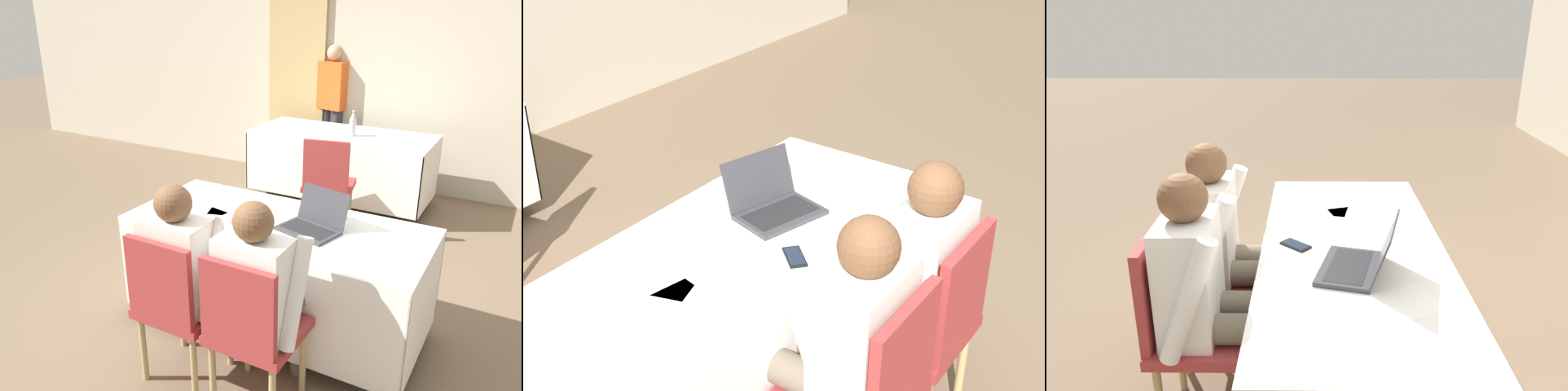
{
  "view_description": "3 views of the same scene",
  "coord_description": "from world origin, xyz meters",
  "views": [
    {
      "loc": [
        1.33,
        -2.55,
        2.03
      ],
      "look_at": [
        0.0,
        -0.21,
        1.01
      ],
      "focal_mm": 35.0,
      "sensor_mm": 36.0,
      "label": 1
    },
    {
      "loc": [
        -1.91,
        -1.58,
        2.26
      ],
      "look_at": [
        0.0,
        -0.21,
        1.01
      ],
      "focal_mm": 50.0,
      "sensor_mm": 36.0,
      "label": 2
    },
    {
      "loc": [
        2.1,
        -0.19,
        1.78
      ],
      "look_at": [
        0.0,
        -0.21,
        1.01
      ],
      "focal_mm": 35.0,
      "sensor_mm": 36.0,
      "label": 3
    }
  ],
  "objects": [
    {
      "name": "ground_plane",
      "position": [
        0.0,
        0.0,
        0.0
      ],
      "size": [
        24.0,
        24.0,
        0.0
      ],
      "primitive_type": "plane",
      "color": "brown"
    },
    {
      "name": "wall_back",
      "position": [
        0.0,
        3.13,
        1.35
      ],
      "size": [
        12.0,
        0.06,
        2.7
      ],
      "color": "beige",
      "rests_on": "ground_plane"
    },
    {
      "name": "curtain_panel",
      "position": [
        -1.37,
        3.07,
        1.33
      ],
      "size": [
        0.73,
        0.04,
        2.65
      ],
      "color": "tan",
      "rests_on": "ground_plane"
    },
    {
      "name": "conference_table_near",
      "position": [
        0.0,
        0.0,
        0.58
      ],
      "size": [
        1.87,
        0.83,
        0.76
      ],
      "color": "white",
      "rests_on": "ground_plane"
    },
    {
      "name": "conference_table_far",
      "position": [
        -0.48,
        2.38,
        0.58
      ],
      "size": [
        1.87,
        0.83,
        0.76
      ],
      "color": "white",
      "rests_on": "ground_plane"
    },
    {
      "name": "laptop",
      "position": [
        0.23,
        0.01,
        0.8
      ],
      "size": [
        0.41,
        0.37,
        0.23
      ],
      "rotation": [
        0.0,
        0.0,
        -0.25
      ],
      "color": "#333338",
      "rests_on": "conference_table_near"
    },
    {
      "name": "cell_phone",
      "position": [
        -0.01,
        -0.26,
        0.76
      ],
      "size": [
        0.14,
        0.15,
        0.01
      ],
      "rotation": [
        0.0,
        0.0,
        -0.72
      ],
      "color": "black",
      "rests_on": "conference_table_near"
    },
    {
      "name": "paper_beside_laptop",
      "position": [
        -0.48,
        -0.14,
        0.76
      ],
      "size": [
        0.26,
        0.33,
        0.0
      ],
      "rotation": [
        0.0,
        0.0,
        -0.2
      ],
      "color": "white",
      "rests_on": "conference_table_near"
    },
    {
      "name": "paper_centre_table",
      "position": [
        0.48,
        0.14,
        0.76
      ],
      "size": [
        0.32,
        0.36,
        0.0
      ],
      "rotation": [
        0.0,
        0.0,
        0.45
      ],
      "color": "white",
      "rests_on": "conference_table_near"
    },
    {
      "name": "paper_left_edge",
      "position": [
        -0.41,
        0.07,
        0.76
      ],
      "size": [
        0.29,
        0.35,
        0.0
      ],
      "rotation": [
        0.0,
        0.0,
        0.31
      ],
      "color": "white",
      "rests_on": "conference_table_near"
    },
    {
      "name": "water_bottle",
      "position": [
        -0.36,
        2.31,
        0.87
      ],
      "size": [
        0.07,
        0.07,
        0.26
      ],
      "color": "#B7B7C1",
      "rests_on": "conference_table_far"
    },
    {
      "name": "chair_near_left",
      "position": [
        -0.24,
        -0.72,
        0.51
      ],
      "size": [
        0.44,
        0.44,
        0.92
      ],
      "rotation": [
        0.0,
        0.0,
        3.14
      ],
      "color": "tan",
      "rests_on": "ground_plane"
    },
    {
      "name": "chair_near_right",
      "position": [
        0.24,
        -0.72,
        0.51
      ],
      "size": [
        0.44,
        0.44,
        0.92
      ],
      "rotation": [
        0.0,
        0.0,
        3.14
      ],
      "color": "tan",
      "rests_on": "ground_plane"
    },
    {
      "name": "chair_far_spare",
      "position": [
        -0.29,
        1.54,
        0.51
      ],
      "size": [
        0.52,
        0.52,
        0.92
      ],
      "rotation": [
        0.0,
        0.0,
        3.33
      ],
      "color": "tan",
      "rests_on": "ground_plane"
    },
    {
      "name": "person_checkered_shirt",
      "position": [
        -0.24,
        -0.62,
        0.67
      ],
      "size": [
        0.5,
        0.52,
        1.18
      ],
      "rotation": [
        0.0,
        0.0,
        3.14
      ],
      "color": "#665B4C",
      "rests_on": "ground_plane"
    },
    {
      "name": "person_white_shirt",
      "position": [
        0.24,
        -0.62,
        0.67
      ],
      "size": [
        0.5,
        0.52,
        1.18
      ],
      "rotation": [
        0.0,
        0.0,
        3.14
      ],
      "color": "#665B4C",
      "rests_on": "ground_plane"
    },
    {
      "name": "person_red_shirt",
      "position": [
        -0.89,
        3.1,
        0.91
      ],
      "size": [
        0.38,
        0.28,
        1.59
      ],
      "rotation": [
        0.0,
        0.0,
        -0.26
      ],
      "color": "#33333D",
      "rests_on": "ground_plane"
    }
  ]
}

